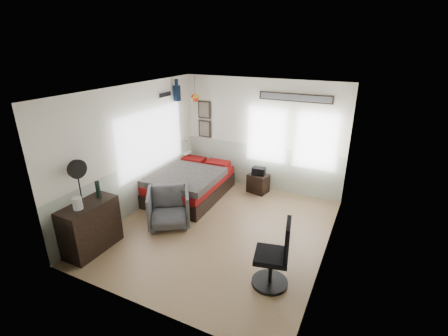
{
  "coord_description": "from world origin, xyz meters",
  "views": [
    {
      "loc": [
        2.51,
        -4.92,
        3.49
      ],
      "look_at": [
        -0.1,
        0.4,
        1.15
      ],
      "focal_mm": 26.0,
      "sensor_mm": 36.0,
      "label": 1
    }
  ],
  "objects_px": {
    "task_chair": "(275,260)",
    "nightstand": "(258,183)",
    "bed": "(190,184)",
    "armchair": "(169,208)",
    "dresser": "(91,227)"
  },
  "relations": [
    {
      "from": "armchair",
      "to": "nightstand",
      "type": "xyz_separation_m",
      "value": [
        1.08,
        2.21,
        -0.15
      ]
    },
    {
      "from": "dresser",
      "to": "task_chair",
      "type": "bearing_deg",
      "value": 9.65
    },
    {
      "from": "bed",
      "to": "dresser",
      "type": "bearing_deg",
      "value": -101.87
    },
    {
      "from": "dresser",
      "to": "armchair",
      "type": "distance_m",
      "value": 1.49
    },
    {
      "from": "dresser",
      "to": "task_chair",
      "type": "relative_size",
      "value": 0.9
    },
    {
      "from": "task_chair",
      "to": "nightstand",
      "type": "bearing_deg",
      "value": 102.18
    },
    {
      "from": "bed",
      "to": "task_chair",
      "type": "distance_m",
      "value": 3.41
    },
    {
      "from": "armchair",
      "to": "task_chair",
      "type": "xyz_separation_m",
      "value": [
        2.45,
        -0.75,
        0.08
      ]
    },
    {
      "from": "bed",
      "to": "nightstand",
      "type": "xyz_separation_m",
      "value": [
        1.37,
        0.94,
        -0.09
      ]
    },
    {
      "from": "dresser",
      "to": "task_chair",
      "type": "height_order",
      "value": "task_chair"
    },
    {
      "from": "nightstand",
      "to": "task_chair",
      "type": "height_order",
      "value": "task_chair"
    },
    {
      "from": "nightstand",
      "to": "task_chair",
      "type": "bearing_deg",
      "value": -53.07
    },
    {
      "from": "bed",
      "to": "armchair",
      "type": "bearing_deg",
      "value": -78.92
    },
    {
      "from": "bed",
      "to": "dresser",
      "type": "distance_m",
      "value": 2.6
    },
    {
      "from": "armchair",
      "to": "nightstand",
      "type": "height_order",
      "value": "armchair"
    }
  ]
}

